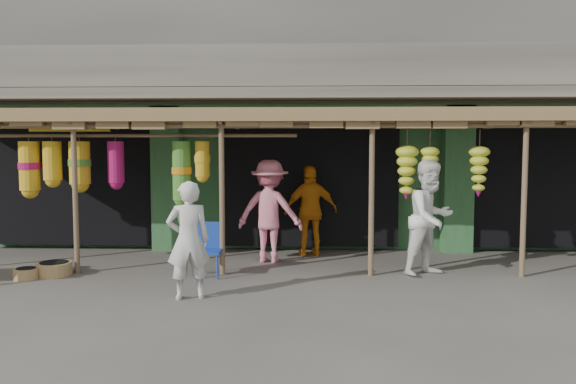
{
  "coord_description": "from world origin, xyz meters",
  "views": [
    {
      "loc": [
        -0.04,
        -9.52,
        2.12
      ],
      "look_at": [
        -0.43,
        1.0,
        1.31
      ],
      "focal_mm": 35.0,
      "sensor_mm": 36.0,
      "label": 1
    }
  ],
  "objects_px": {
    "blue_chair": "(209,246)",
    "person_right": "(431,218)",
    "person_shopper": "(270,211)",
    "person_front": "(188,240)",
    "person_vendor": "(311,211)"
  },
  "relations": [
    {
      "from": "person_right",
      "to": "person_vendor",
      "type": "relative_size",
      "value": 1.08
    },
    {
      "from": "person_vendor",
      "to": "person_shopper",
      "type": "relative_size",
      "value": 0.94
    },
    {
      "from": "person_front",
      "to": "person_vendor",
      "type": "xyz_separation_m",
      "value": [
        1.74,
        3.27,
        0.06
      ]
    },
    {
      "from": "person_vendor",
      "to": "person_shopper",
      "type": "bearing_deg",
      "value": 26.51
    },
    {
      "from": "blue_chair",
      "to": "person_right",
      "type": "xyz_separation_m",
      "value": [
        3.7,
        0.2,
        0.47
      ]
    },
    {
      "from": "blue_chair",
      "to": "person_vendor",
      "type": "xyz_separation_m",
      "value": [
        1.7,
        1.83,
        0.4
      ]
    },
    {
      "from": "blue_chair",
      "to": "person_front",
      "type": "bearing_deg",
      "value": -90.14
    },
    {
      "from": "person_right",
      "to": "person_shopper",
      "type": "height_order",
      "value": "person_right"
    },
    {
      "from": "person_right",
      "to": "person_vendor",
      "type": "distance_m",
      "value": 2.58
    },
    {
      "from": "person_front",
      "to": "person_right",
      "type": "height_order",
      "value": "person_right"
    },
    {
      "from": "person_right",
      "to": "person_shopper",
      "type": "distance_m",
      "value": 2.94
    },
    {
      "from": "person_front",
      "to": "person_vendor",
      "type": "relative_size",
      "value": 0.93
    },
    {
      "from": "blue_chair",
      "to": "person_right",
      "type": "height_order",
      "value": "person_right"
    },
    {
      "from": "blue_chair",
      "to": "person_shopper",
      "type": "distance_m",
      "value": 1.57
    },
    {
      "from": "person_front",
      "to": "person_vendor",
      "type": "distance_m",
      "value": 3.71
    }
  ]
}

